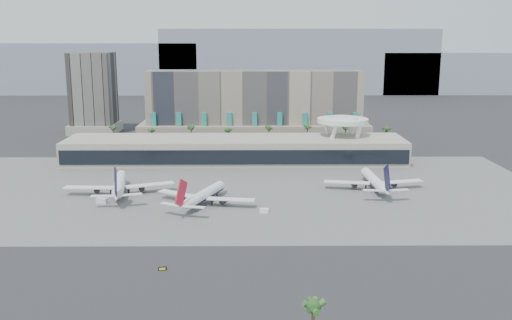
{
  "coord_description": "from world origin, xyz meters",
  "views": [
    {
      "loc": [
        8.21,
        -173.16,
        62.22
      ],
      "look_at": [
        9.92,
        40.0,
        15.86
      ],
      "focal_mm": 40.0,
      "sensor_mm": 36.0,
      "label": 1
    }
  ],
  "objects_px": {
    "airliner_left": "(119,185)",
    "airliner_centre": "(203,195)",
    "airliner_right": "(375,181)",
    "service_vehicle_b": "(264,211)",
    "taxiway_sign": "(162,269)",
    "service_vehicle_a": "(102,201)"
  },
  "relations": [
    {
      "from": "airliner_left",
      "to": "airliner_centre",
      "type": "distance_m",
      "value": 37.65
    },
    {
      "from": "airliner_right",
      "to": "airliner_centre",
      "type": "bearing_deg",
      "value": -165.35
    },
    {
      "from": "airliner_centre",
      "to": "service_vehicle_b",
      "type": "bearing_deg",
      "value": -3.63
    },
    {
      "from": "airliner_left",
      "to": "service_vehicle_b",
      "type": "height_order",
      "value": "airliner_left"
    },
    {
      "from": "airliner_left",
      "to": "airliner_centre",
      "type": "relative_size",
      "value": 1.15
    },
    {
      "from": "airliner_centre",
      "to": "taxiway_sign",
      "type": "xyz_separation_m",
      "value": [
        -6.03,
        -61.89,
        -3.09
      ]
    },
    {
      "from": "airliner_left",
      "to": "taxiway_sign",
      "type": "xyz_separation_m",
      "value": [
        28.78,
        -76.22,
        -3.45
      ]
    },
    {
      "from": "airliner_left",
      "to": "airliner_right",
      "type": "height_order",
      "value": "airliner_left"
    },
    {
      "from": "airliner_left",
      "to": "service_vehicle_a",
      "type": "height_order",
      "value": "airliner_left"
    },
    {
      "from": "airliner_centre",
      "to": "service_vehicle_b",
      "type": "height_order",
      "value": "airliner_centre"
    },
    {
      "from": "airliner_left",
      "to": "airliner_right",
      "type": "relative_size",
      "value": 1.05
    },
    {
      "from": "airliner_left",
      "to": "airliner_right",
      "type": "bearing_deg",
      "value": -6.12
    },
    {
      "from": "taxiway_sign",
      "to": "airliner_left",
      "type": "bearing_deg",
      "value": 96.4
    },
    {
      "from": "airliner_right",
      "to": "service_vehicle_a",
      "type": "xyz_separation_m",
      "value": [
        -107.82,
        -19.06,
        -2.73
      ]
    },
    {
      "from": "taxiway_sign",
      "to": "service_vehicle_b",
      "type": "bearing_deg",
      "value": 46.42
    },
    {
      "from": "service_vehicle_b",
      "to": "taxiway_sign",
      "type": "bearing_deg",
      "value": -108.89
    },
    {
      "from": "airliner_left",
      "to": "service_vehicle_b",
      "type": "relative_size",
      "value": 14.25
    },
    {
      "from": "service_vehicle_b",
      "to": "airliner_centre",
      "type": "bearing_deg",
      "value": 165.64
    },
    {
      "from": "service_vehicle_a",
      "to": "service_vehicle_b",
      "type": "relative_size",
      "value": 1.33
    },
    {
      "from": "service_vehicle_a",
      "to": "taxiway_sign",
      "type": "bearing_deg",
      "value": -48.39
    },
    {
      "from": "airliner_right",
      "to": "service_vehicle_b",
      "type": "relative_size",
      "value": 13.62
    },
    {
      "from": "airliner_left",
      "to": "taxiway_sign",
      "type": "distance_m",
      "value": 81.55
    }
  ]
}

